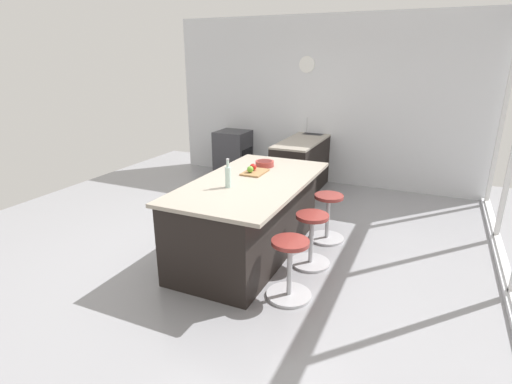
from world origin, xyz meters
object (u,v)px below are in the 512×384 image
(oven_range, at_px, (233,153))
(fruit_bowl, at_px, (265,163))
(stool_by_window, at_px, (328,219))
(apple_red, at_px, (253,167))
(water_bottle, at_px, (228,176))
(apple_green, at_px, (250,169))
(cutting_board, at_px, (255,172))
(stool_middle, at_px, (311,241))
(kitchen_island, at_px, (248,216))
(stool_near_camera, at_px, (290,271))

(oven_range, distance_m, fruit_bowl, 2.82)
(stool_by_window, bearing_deg, oven_range, -131.23)
(stool_by_window, relative_size, apple_red, 7.24)
(stool_by_window, distance_m, water_bottle, 1.53)
(apple_green, distance_m, fruit_bowl, 0.40)
(apple_green, distance_m, water_bottle, 0.56)
(stool_by_window, relative_size, fruit_bowl, 2.58)
(stool_by_window, bearing_deg, cutting_board, -62.24)
(apple_green, height_order, water_bottle, water_bottle)
(apple_red, bearing_deg, apple_green, 6.43)
(stool_by_window, distance_m, cutting_board, 1.11)
(oven_range, bearing_deg, apple_green, 31.40)
(oven_range, xyz_separation_m, fruit_bowl, (2.25, 1.63, 0.51))
(stool_by_window, bearing_deg, stool_middle, 0.00)
(oven_range, relative_size, stool_middle, 1.44)
(oven_range, distance_m, cutting_board, 3.09)
(kitchen_island, xyz_separation_m, fruit_bowl, (-0.61, -0.06, 0.48))
(stool_near_camera, relative_size, cutting_board, 1.67)
(apple_red, xyz_separation_m, fruit_bowl, (-0.30, 0.02, -0.02))
(oven_range, xyz_separation_m, kitchen_island, (2.86, 1.69, 0.02))
(kitchen_island, xyz_separation_m, apple_red, (-0.31, -0.08, 0.51))
(kitchen_island, relative_size, stool_middle, 3.72)
(kitchen_island, height_order, water_bottle, water_bottle)
(stool_near_camera, distance_m, cutting_board, 1.42)
(apple_green, relative_size, fruit_bowl, 0.33)
(stool_by_window, relative_size, stool_middle, 1.00)
(oven_range, distance_m, stool_middle, 3.77)
(stool_near_camera, bearing_deg, apple_green, -137.55)
(stool_by_window, distance_m, apple_red, 1.16)
(stool_by_window, height_order, apple_red, apple_red)
(water_bottle, bearing_deg, stool_by_window, 141.26)
(stool_near_camera, distance_m, apple_red, 1.49)
(oven_range, distance_m, water_bottle, 3.63)
(cutting_board, bearing_deg, kitchen_island, 8.63)
(cutting_board, bearing_deg, fruit_bowl, -177.27)
(stool_near_camera, height_order, apple_green, apple_green)
(cutting_board, bearing_deg, stool_near_camera, 39.48)
(stool_middle, xyz_separation_m, stool_near_camera, (0.71, 0.00, 0.00))
(cutting_board, height_order, apple_red, apple_red)
(oven_range, relative_size, apple_red, 10.42)
(fruit_bowl, bearing_deg, apple_red, -4.77)
(cutting_board, bearing_deg, stool_by_window, 117.76)
(apple_red, bearing_deg, kitchen_island, 14.83)
(kitchen_island, relative_size, water_bottle, 7.14)
(fruit_bowl, bearing_deg, oven_range, -144.10)
(apple_red, bearing_deg, stool_near_camera, 39.90)
(stool_by_window, relative_size, cutting_board, 1.67)
(kitchen_island, distance_m, apple_green, 0.55)
(stool_middle, bearing_deg, stool_by_window, 180.00)
(kitchen_island, bearing_deg, stool_by_window, 132.55)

